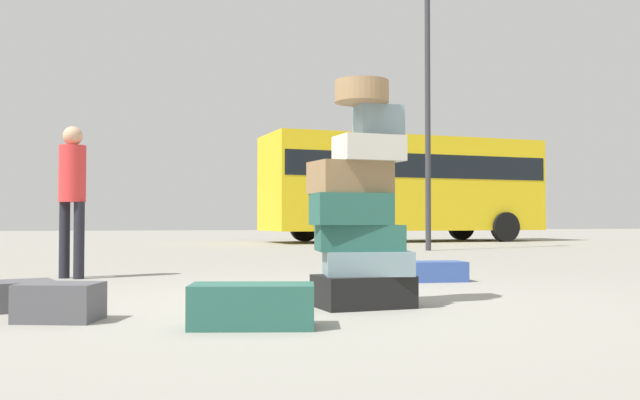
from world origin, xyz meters
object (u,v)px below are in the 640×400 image
Objects in this scene: parked_bus at (404,182)px; person_bearded_onlooker at (72,187)px; suitcase_charcoal_white_trunk at (60,302)px; suitcase_charcoal_foreground_far at (11,296)px; lamp_post at (427,56)px; suitcase_navy_foreground_near at (429,271)px; suitcase_tower at (361,214)px; suitcase_teal_left_side at (252,306)px.

person_bearded_onlooker is at bearing -132.03° from parked_bus.
suitcase_charcoal_foreground_far is (-0.42, 0.66, -0.02)m from suitcase_charcoal_white_trunk.
person_bearded_onlooker is 0.26× the size of lamp_post.
suitcase_navy_foreground_near is at bearing 49.44° from suitcase_charcoal_white_trunk.
suitcase_charcoal_foreground_far is at bearing -53.50° from person_bearded_onlooker.
suitcase_charcoal_white_trunk is at bearing -172.72° from suitcase_tower.
person_bearded_onlooker reaches higher than suitcase_navy_foreground_near.
suitcase_charcoal_foreground_far is 17.13m from parked_bus.
lamp_post reaches higher than suitcase_navy_foreground_near.
suitcase_teal_left_side is 1.29× the size of suitcase_charcoal_foreground_far.
lamp_post is at bearing 74.53° from suitcase_teal_left_side.
suitcase_tower is 16.30m from parked_bus.
suitcase_tower is at bearing -26.71° from suitcase_charcoal_foreground_far.
suitcase_navy_foreground_near is 1.33× the size of suitcase_charcoal_foreground_far.
suitcase_tower is 2.95× the size of suitcase_charcoal_foreground_far.
suitcase_charcoal_white_trunk is 12.06m from lamp_post.
suitcase_tower is 2.44m from suitcase_navy_foreground_near.
suitcase_tower reaches higher than person_bearded_onlooker.
suitcase_charcoal_white_trunk is at bearing 166.56° from suitcase_teal_left_side.
suitcase_charcoal_white_trunk is 0.78m from suitcase_charcoal_foreground_far.
suitcase_tower is at bearing -13.91° from person_bearded_onlooker.
suitcase_teal_left_side is 0.09× the size of parked_bus.
suitcase_charcoal_white_trunk is at bearing -124.53° from parked_bus.
suitcase_charcoal_white_trunk is 3.64m from person_bearded_onlooker.
suitcase_navy_foreground_near is (1.35, 1.93, -0.61)m from suitcase_tower.
suitcase_teal_left_side is 0.44× the size of person_bearded_onlooker.
person_bearded_onlooker is (0.12, 2.85, 0.93)m from suitcase_charcoal_foreground_far.
suitcase_teal_left_side reaches higher than suitcase_navy_foreground_near.
parked_bus is at bearing 78.94° from suitcase_teal_left_side.
person_bearded_onlooker is (-0.29, 3.51, 0.91)m from suitcase_charcoal_white_trunk.
suitcase_charcoal_white_trunk is at bearing -46.22° from person_bearded_onlooker.
suitcase_tower is 4.07m from person_bearded_onlooker.
suitcase_tower reaches higher than suitcase_charcoal_foreground_far.
person_bearded_onlooker is at bearing -139.18° from lamp_post.
suitcase_charcoal_white_trunk is 17.50m from parked_bus.
lamp_post reaches higher than suitcase_charcoal_white_trunk.
suitcase_navy_foreground_near is (3.51, 2.21, -0.02)m from suitcase_charcoal_white_trunk.
suitcase_charcoal_white_trunk is (-2.15, -0.28, -0.59)m from suitcase_tower.
suitcase_navy_foreground_near is 4.13m from person_bearded_onlooker.
lamp_post is (6.44, 9.33, 4.12)m from suitcase_charcoal_white_trunk.
suitcase_teal_left_side is at bearing -138.39° from suitcase_tower.
suitcase_teal_left_side is 11.94m from lamp_post.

